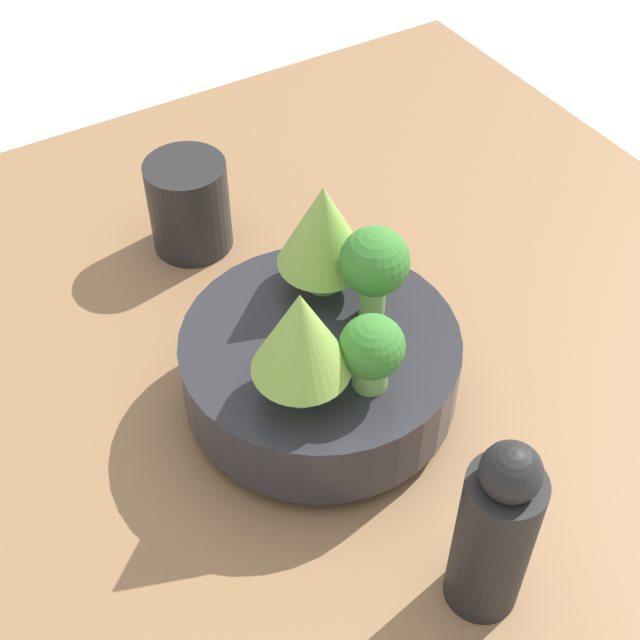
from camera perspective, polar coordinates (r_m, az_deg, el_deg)
ground_plane at (r=0.77m, az=-0.89°, el=-5.41°), size 6.00×6.00×0.00m
table at (r=0.75m, az=-0.91°, el=-4.26°), size 0.86×0.89×0.05m
bowl at (r=0.68m, az=0.00°, el=-2.99°), size 0.21×0.21×0.07m
broccoli_floret_right at (r=0.60m, az=3.04°, el=-2.07°), size 0.05×0.05×0.06m
broccoli_floret_back at (r=0.64m, az=3.50°, el=3.56°), size 0.05×0.05×0.08m
romanesco_piece_near at (r=0.58m, az=-1.25°, el=-1.00°), size 0.07×0.07×0.10m
romanesco_piece_far at (r=0.66m, az=0.20°, el=5.91°), size 0.07×0.07×0.10m
cup at (r=0.83m, az=-8.38°, el=7.28°), size 0.07×0.07×0.09m
pepper_mill at (r=0.57m, az=11.11°, el=-13.21°), size 0.05×0.05×0.16m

